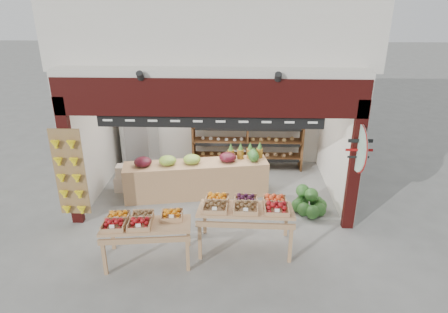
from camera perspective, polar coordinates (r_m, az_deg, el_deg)
ground at (r=9.20m, az=-1.39°, el=-6.08°), size 60.00×60.00×0.00m
shop_structure at (r=9.68m, az=-1.01°, el=19.71°), size 6.36×5.12×5.40m
banana_board at (r=8.30m, az=-21.18°, el=-2.48°), size 0.60×0.15×1.80m
gift_sign at (r=7.73m, az=18.74°, el=1.16°), size 0.04×0.93×0.92m
back_shelving at (r=10.40m, az=3.40°, el=3.92°), size 2.89×0.47×1.80m
refrigerator at (r=10.74m, az=-11.99°, el=3.44°), size 0.86×0.86×1.95m
cardboard_stack at (r=9.74m, az=-12.65°, el=-3.38°), size 0.98×0.71×0.65m
mid_counter at (r=9.19m, az=-4.00°, el=-3.04°), size 3.32×1.19×1.03m
display_table_left at (r=7.08m, az=-11.79°, el=-9.22°), size 1.58×1.00×0.97m
display_table_right at (r=7.20m, az=3.11°, el=-7.16°), size 1.72×0.98×1.07m
watermelon_pile at (r=8.79m, az=12.12°, el=-6.58°), size 0.77×0.74×0.56m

